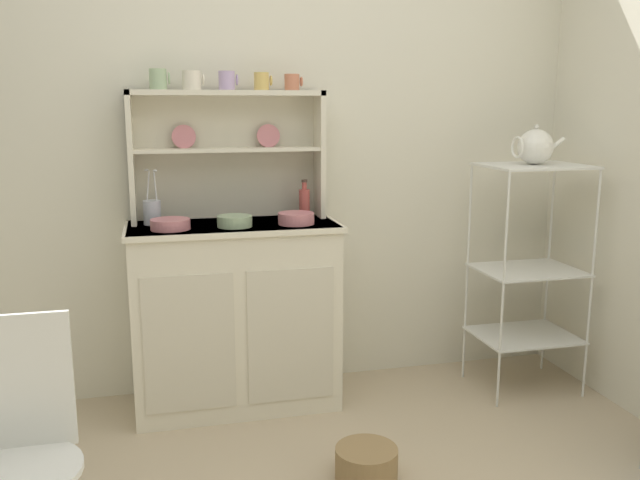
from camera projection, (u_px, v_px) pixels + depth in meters
name	position (u px, v px, depth m)	size (l,w,h in m)	color
wall_back	(260.00, 139.00, 3.29)	(3.84, 0.05, 2.50)	silver
hutch_cabinet	(235.00, 313.00, 3.16)	(0.97, 0.45, 0.88)	silver
hutch_shelf_unit	(227.00, 144.00, 3.16)	(0.90, 0.18, 0.60)	beige
bakers_rack	(529.00, 255.00, 3.31)	(0.49, 0.39, 1.13)	silver
wire_chair	(15.00, 440.00, 1.83)	(0.36, 0.36, 0.85)	white
floor_basket	(366.00, 463.00, 2.58)	(0.24, 0.24, 0.13)	#93754C
cup_sage_0	(158.00, 79.00, 2.99)	(0.09, 0.08, 0.09)	#9EB78E
cup_cream_1	(192.00, 80.00, 3.03)	(0.10, 0.08, 0.08)	silver
cup_lilac_2	(227.00, 81.00, 3.06)	(0.09, 0.07, 0.09)	#B79ECC
cup_gold_3	(262.00, 81.00, 3.10)	(0.08, 0.07, 0.08)	#DBB760
cup_terracotta_4	(292.00, 82.00, 3.14)	(0.08, 0.07, 0.08)	#C67556
bowl_mixing_large	(170.00, 224.00, 2.93)	(0.17, 0.17, 0.05)	#D17A84
bowl_floral_medium	(235.00, 221.00, 3.00)	(0.16, 0.16, 0.05)	#9EB78E
bowl_cream_small	(296.00, 218.00, 3.07)	(0.17, 0.17, 0.05)	#D17A84
jam_bottle	(304.00, 202.00, 3.23)	(0.05, 0.05, 0.19)	#B74C47
utensil_jar	(152.00, 212.00, 3.05)	(0.08, 0.08, 0.25)	#B2B7C6
porcelain_teapot	(535.00, 147.00, 3.20)	(0.26, 0.17, 0.19)	white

